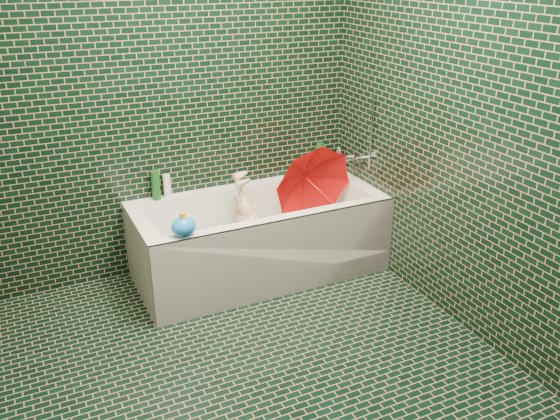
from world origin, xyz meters
name	(u,v)px	position (x,y,z in m)	size (l,w,h in m)	color
floor	(260,372)	(0.00, 0.00, 0.00)	(2.80, 2.80, 0.00)	black
wall_back	(171,93)	(0.00, 1.40, 1.25)	(2.80, 2.80, 0.00)	black
wall_front	(467,300)	(0.00, -1.40, 1.25)	(2.80, 2.80, 0.00)	black
wall_right	(474,121)	(1.30, 0.00, 1.25)	(2.80, 2.80, 0.00)	black
bathtub	(260,246)	(0.45, 1.01, 0.21)	(1.70, 0.75, 0.55)	white
bath_mat	(259,252)	(0.45, 1.02, 0.16)	(1.35, 0.47, 0.01)	green
water	(259,233)	(0.45, 1.02, 0.30)	(1.48, 0.53, 0.00)	silver
faucet	(362,153)	(1.26, 1.02, 0.77)	(0.18, 0.19, 0.55)	silver
child	(255,236)	(0.40, 0.98, 0.31)	(0.32, 0.21, 0.88)	#D7AD86
umbrella	(320,191)	(0.89, 0.94, 0.57)	(0.57, 0.57, 0.50)	red
soap_bottle_a	(325,172)	(1.15, 1.34, 0.55)	(0.11, 0.11, 0.28)	white
soap_bottle_b	(335,169)	(1.25, 1.36, 0.55)	(0.09, 0.09, 0.20)	#472078
soap_bottle_c	(330,171)	(1.19, 1.33, 0.55)	(0.13, 0.13, 0.17)	#144618
bottle_right_tall	(320,157)	(1.11, 1.35, 0.66)	(0.06, 0.06, 0.23)	#144618
bottle_right_pump	(339,159)	(1.25, 1.31, 0.65)	(0.05, 0.05, 0.19)	silver
bottle_left_tall	(156,185)	(-0.17, 1.34, 0.65)	(0.06, 0.06, 0.20)	#144618
bottle_left_short	(167,186)	(-0.09, 1.35, 0.63)	(0.05, 0.05, 0.16)	white
rubber_duck	(322,167)	(1.11, 1.33, 0.60)	(0.13, 0.11, 0.10)	yellow
bath_toy	(184,226)	(-0.17, 0.71, 0.61)	(0.18, 0.16, 0.15)	blue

